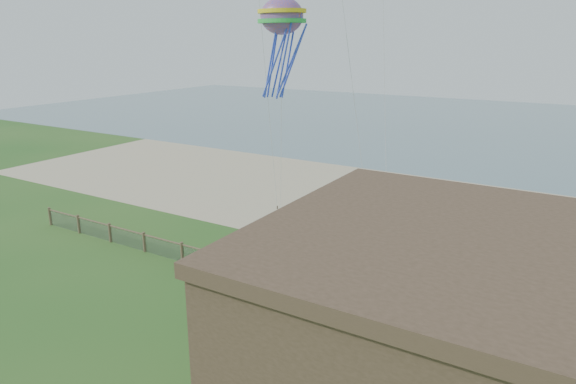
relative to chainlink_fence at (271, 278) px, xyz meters
The scene contains 7 objects.
ground 6.03m from the chainlink_fence, 90.00° to the right, with size 160.00×160.00×0.00m, color #24591E.
sand_beach 16.01m from the chainlink_fence, 90.00° to the left, with size 72.00×20.00×0.02m, color #C2AD8C.
ocean 60.00m from the chainlink_fence, 90.00° to the left, with size 160.00×68.00×0.02m, color slate.
chainlink_fence is the anchor object (origin of this frame).
motel_deck 13.04m from the chainlink_fence, ahead, with size 15.00×2.00×0.50m, color brown.
picnic_table 6.71m from the chainlink_fence, 25.74° to the right, with size 1.93×1.46×0.81m, color brown, non-canonical shape.
octopus_kite 13.94m from the chainlink_fence, 117.51° to the left, with size 3.14×2.21×6.46m, color #DC5C22, non-canonical shape.
Camera 1 is at (13.08, -13.93, 12.25)m, focal length 32.00 mm.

